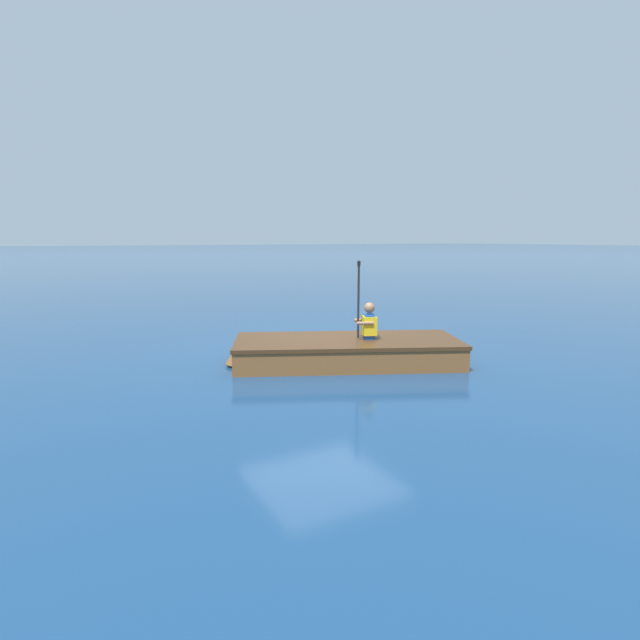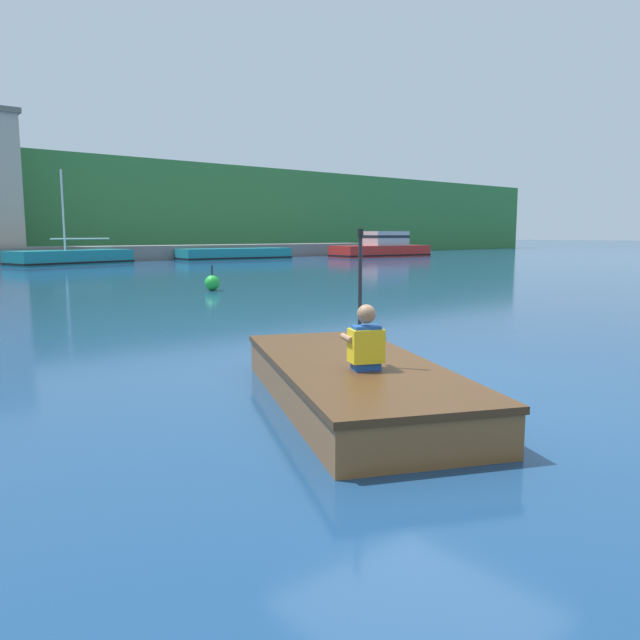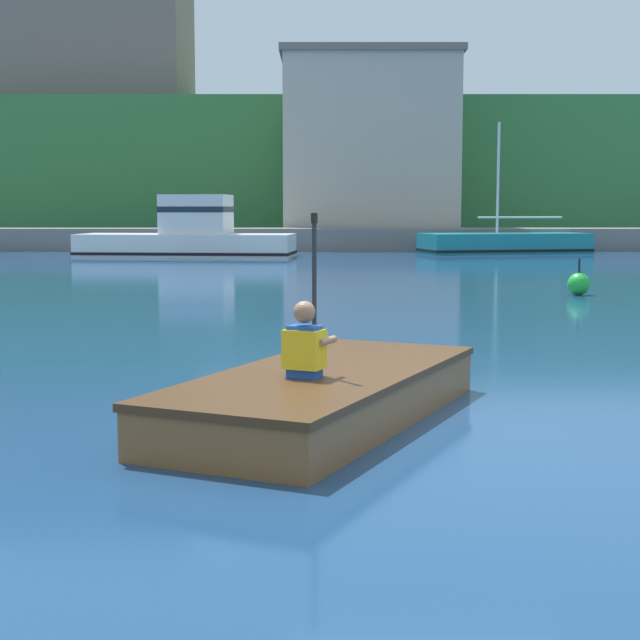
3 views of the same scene
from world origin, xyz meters
The scene contains 3 objects.
ground_plane centered at (0.00, 0.00, 0.00)m, with size 300.00×300.00×0.00m, color navy.
rowboat_foreground centered at (-0.91, 0.12, 0.23)m, with size 2.81×3.87×0.41m.
person_paddler centered at (-1.08, -0.25, 0.68)m, with size 0.43×0.43×1.25m.
Camera 1 is at (-7.64, 4.24, 2.01)m, focal length 28.00 mm.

